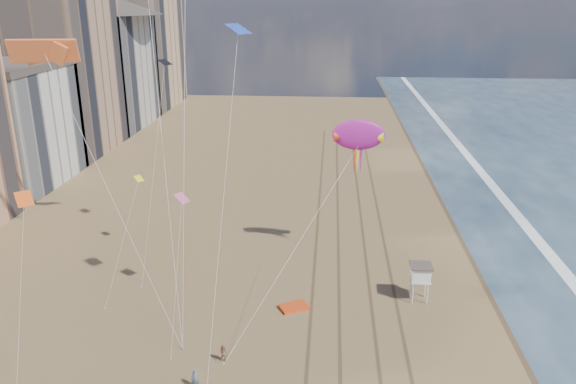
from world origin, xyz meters
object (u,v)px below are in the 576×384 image
(lifeguard_stand, at_px, (420,273))
(show_kite, at_px, (358,135))
(grounded_kite, at_px, (294,307))
(kite_flyer_b, at_px, (223,354))
(kite_flyer_a, at_px, (195,379))

(lifeguard_stand, relative_size, show_kite, 0.14)
(lifeguard_stand, distance_m, grounded_kite, 11.41)
(grounded_kite, bearing_deg, lifeguard_stand, -16.18)
(lifeguard_stand, relative_size, grounded_kite, 1.45)
(lifeguard_stand, xyz_separation_m, kite_flyer_b, (-15.54, -10.15, -1.93))
(lifeguard_stand, height_order, kite_flyer_a, lifeguard_stand)
(kite_flyer_a, relative_size, kite_flyer_b, 1.06)
(grounded_kite, xyz_separation_m, kite_flyer_a, (-6.02, -10.92, 0.64))
(grounded_kite, height_order, kite_flyer_b, kite_flyer_b)
(show_kite, distance_m, kite_flyer_b, 23.89)
(lifeguard_stand, distance_m, show_kite, 14.04)
(grounded_kite, height_order, show_kite, show_kite)
(kite_flyer_b, bearing_deg, show_kite, 70.07)
(lifeguard_stand, xyz_separation_m, kite_flyer_a, (-16.92, -13.18, -1.88))
(kite_flyer_a, bearing_deg, lifeguard_stand, 22.89)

